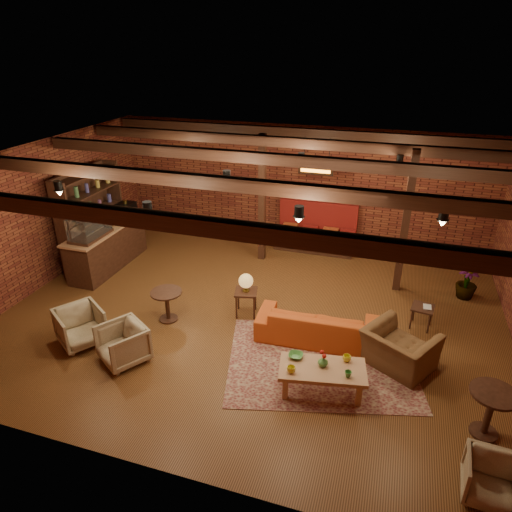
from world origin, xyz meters
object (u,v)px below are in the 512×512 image
(side_table_lamp, at_px, (246,284))
(plant_tall, at_px, (475,249))
(round_table_left, at_px, (167,301))
(round_table_right, at_px, (491,406))
(armchair_far, at_px, (492,478))
(armchair_b, at_px, (123,342))
(armchair_right, at_px, (400,344))
(side_table_book, at_px, (423,308))
(sofa, at_px, (317,324))
(armchair_a, at_px, (80,325))
(coffee_table, at_px, (322,370))

(side_table_lamp, bearing_deg, plant_tall, 25.50)
(round_table_left, bearing_deg, round_table_right, -12.60)
(round_table_right, bearing_deg, armchair_far, -94.79)
(armchair_b, relative_size, plant_tall, 0.33)
(armchair_right, relative_size, plant_tall, 0.47)
(side_table_book, bearing_deg, armchair_right, -105.69)
(armchair_far, bearing_deg, sofa, 139.50)
(sofa, distance_m, round_table_left, 3.02)
(armchair_a, distance_m, armchair_b, 1.07)
(side_table_book, bearing_deg, plant_tall, 57.58)
(round_table_left, relative_size, armchair_b, 0.85)
(sofa, xyz_separation_m, armchair_far, (2.67, -2.64, -0.01))
(side_table_lamp, xyz_separation_m, plant_tall, (4.39, 2.09, 0.46))
(side_table_book, height_order, plant_tall, plant_tall)
(side_table_lamp, distance_m, round_table_right, 4.74)
(armchair_b, xyz_separation_m, armchair_far, (5.81, -0.97, -0.06))
(coffee_table, distance_m, armchair_b, 3.48)
(side_table_lamp, bearing_deg, armchair_a, -144.74)
(coffee_table, relative_size, armchair_a, 1.86)
(round_table_left, height_order, plant_tall, plant_tall)
(side_table_book, bearing_deg, round_table_left, -165.26)
(sofa, xyz_separation_m, side_table_book, (1.89, 1.03, 0.10))
(armchair_b, bearing_deg, round_table_right, 34.15)
(armchair_a, xyz_separation_m, armchair_b, (1.04, -0.22, -0.01))
(armchair_b, bearing_deg, armchair_a, -159.14)
(side_table_book, bearing_deg, coffee_table, -123.00)
(side_table_lamp, bearing_deg, armchair_b, -127.26)
(side_table_book, bearing_deg, sofa, -151.50)
(armchair_right, height_order, plant_tall, plant_tall)
(armchair_right, bearing_deg, round_table_left, 29.45)
(sofa, bearing_deg, armchair_b, 25.27)
(armchair_a, bearing_deg, armchair_right, -45.33)
(coffee_table, distance_m, armchair_right, 1.55)
(plant_tall, bearing_deg, round_table_left, -154.62)
(side_table_book, bearing_deg, armchair_far, -78.01)
(sofa, bearing_deg, round_table_left, 2.29)
(armchair_right, distance_m, plant_tall, 3.24)
(sofa, height_order, armchair_b, armchair_b)
(armchair_far, bearing_deg, armchair_b, 174.72)
(round_table_left, bearing_deg, armchair_right, -1.35)
(coffee_table, height_order, round_table_left, coffee_table)
(coffee_table, height_order, armchair_right, armchair_right)
(side_table_lamp, height_order, side_table_book, side_table_lamp)
(armchair_a, height_order, armchair_right, armchair_right)
(armchair_right, relative_size, round_table_right, 1.43)
(plant_tall, bearing_deg, armchair_a, -150.61)
(round_table_right, height_order, plant_tall, plant_tall)
(round_table_left, distance_m, side_table_book, 5.06)
(armchair_a, distance_m, armchair_far, 6.95)
(round_table_right, distance_m, armchair_far, 1.11)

